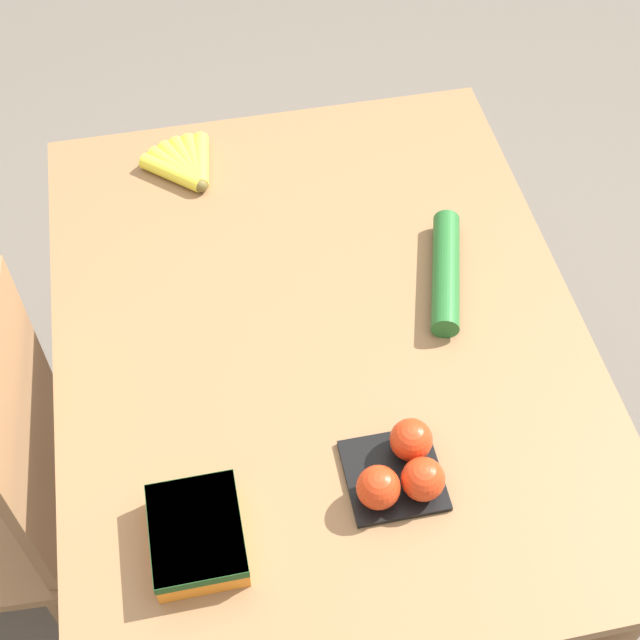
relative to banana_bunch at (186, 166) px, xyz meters
The scene contains 6 objects.
ground_plane 0.92m from the banana_bunch, 157.47° to the right, with size 12.00×12.00×0.00m, color #665B51.
dining_table 0.50m from the banana_bunch, 157.47° to the right, with size 1.19×0.92×0.76m.
banana_bunch is the anchor object (origin of this frame).
tomato_pack 0.80m from the banana_bunch, 161.74° to the right, with size 0.15×0.15×0.08m.
carrot_bag 0.80m from the banana_bunch, behind, with size 0.16×0.13×0.06m.
cucumber_near 0.58m from the banana_bunch, 131.37° to the right, with size 0.27×0.12×0.05m.
Camera 1 is at (-0.92, 0.19, 2.02)m, focal length 50.00 mm.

